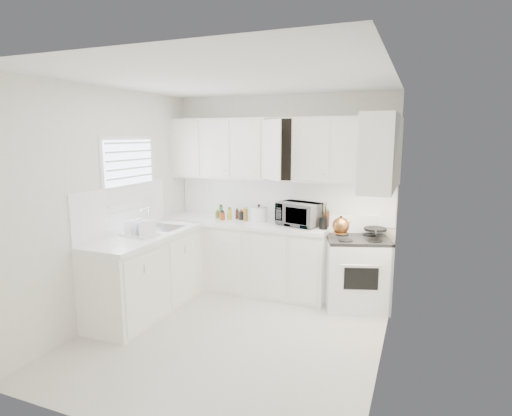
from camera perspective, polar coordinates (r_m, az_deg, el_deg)
The scene contains 34 objects.
floor at distance 4.57m, azimuth -3.44°, elevation -17.11°, with size 3.20×3.20×0.00m, color silver.
ceiling at distance 4.10m, azimuth -3.83°, elevation 17.27°, with size 3.20×3.20×0.00m, color white.
wall_back at distance 5.61m, azimuth 3.44°, elevation 1.99°, with size 3.00×3.00×0.00m, color white.
wall_front at distance 2.82m, azimuth -17.85°, elevation -6.55°, with size 3.00×3.00×0.00m, color white.
wall_left at distance 4.97m, azimuth -19.44°, elevation 0.39°, with size 3.20×3.20×0.00m, color white.
wall_right at distance 3.76m, azimuth 17.52°, elevation -2.46°, with size 3.20×3.20×0.00m, color white.
window_blinds at distance 5.19m, azimuth -16.89°, elevation 3.71°, with size 0.06×0.96×1.06m, color white, non-canonical shape.
lower_cabinets_back at distance 5.65m, azimuth -1.40°, elevation -6.76°, with size 2.22×0.60×0.90m, color white, non-canonical shape.
lower_cabinets_left at distance 5.13m, azimuth -14.85°, elevation -8.86°, with size 0.60×1.60×0.90m, color white, non-canonical shape.
countertop_back at distance 5.52m, azimuth -1.47°, elevation -2.07°, with size 2.24×0.64×0.05m, color white.
countertop_left at distance 5.00m, azimuth -15.00°, elevation -3.71°, with size 0.64×1.62×0.05m, color white.
backsplash_back at distance 5.61m, azimuth 3.40°, elevation 1.22°, with size 2.98×0.02×0.55m, color white.
backsplash_left at distance 5.12m, azimuth -17.84°, elevation -0.09°, with size 0.02×1.60×0.55m, color white.
upper_cabinets_back at distance 5.43m, azimuth 2.91°, elevation 3.86°, with size 3.00×0.33×0.80m, color white, non-canonical shape.
upper_cabinets_right at distance 4.54m, azimuth 16.42°, elevation 2.26°, with size 0.33×0.90×0.80m, color white, non-canonical shape.
sink at distance 5.24m, azimuth -12.79°, elevation -1.36°, with size 0.42×0.38×0.30m, color gray, non-canonical shape.
stove at distance 5.19m, azimuth 13.71°, elevation -7.37°, with size 0.72×0.59×1.11m, color white, non-canonical shape.
tea_kettle at distance 4.94m, azimuth 11.61°, elevation -2.21°, with size 0.24×0.20×0.22m, color brown, non-canonical shape.
frying_pan at distance 5.22m, azimuth 16.11°, elevation -2.71°, with size 0.27×0.46×0.04m, color black, non-canonical shape.
microwave at distance 5.26m, azimuth 5.98°, elevation -0.48°, with size 0.52×0.29×0.35m, color gray.
rice_cooker at distance 5.48m, azimuth 0.40°, elevation -0.67°, with size 0.23×0.23×0.23m, color white, non-canonical shape.
paper_towel at distance 5.57m, azimuth 3.01°, elevation -0.30°, with size 0.12×0.12×0.27m, color white.
utensil_crock at distance 5.09m, azimuth 9.32°, elevation -1.00°, with size 0.11×0.11×0.34m, color black, non-canonical shape.
dish_rack at distance 4.89m, azimuth -15.75°, elevation -2.51°, with size 0.37×0.28×0.20m, color white, non-canonical shape.
spice_left_0 at distance 5.81m, azimuth -5.13°, elevation -0.59°, with size 0.06×0.06×0.13m, color olive.
spice_left_1 at distance 5.70m, azimuth -4.86°, elevation -0.80°, with size 0.06×0.06×0.13m, color #27773E.
spice_left_2 at distance 5.75m, azimuth -3.79°, elevation -0.69°, with size 0.06×0.06×0.13m, color #AA3F16.
spice_left_3 at distance 5.64m, azimuth -3.50°, elevation -0.91°, with size 0.06×0.06×0.13m, color gold.
spice_left_4 at distance 5.69m, azimuth -2.43°, elevation -0.80°, with size 0.06×0.06×0.13m, color #4E2516.
spice_left_5 at distance 5.57m, azimuth -2.11°, elevation -1.02°, with size 0.06×0.06×0.13m, color black.
spice_left_6 at distance 5.63m, azimuth -1.04°, elevation -0.91°, with size 0.06×0.06×0.13m, color olive.
sauce_right_0 at distance 5.36m, azimuth 8.82°, elevation -1.25°, with size 0.06×0.06×0.19m, color #AA3F16.
sauce_right_1 at distance 5.29m, azimuth 9.25°, elevation -1.41°, with size 0.06×0.06×0.19m, color gold.
sauce_right_2 at distance 5.34m, azimuth 9.97°, elevation -1.33°, with size 0.06×0.06×0.19m, color #4E2516.
Camera 1 is at (1.76, -3.67, 2.08)m, focal length 29.06 mm.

